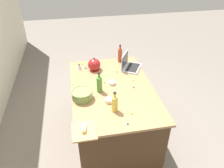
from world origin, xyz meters
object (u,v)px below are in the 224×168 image
bottle_olive (99,84)px  ramekin_medium (109,100)px  ramekin_small (112,83)px  bottle_oil (115,103)px  kettle (94,65)px  bottle_soy (120,55)px  kitchen_timer (79,67)px  mixing_bowl_large (82,95)px  butter_stick_left (84,128)px  laptop (130,65)px  cutting_board (84,131)px

bottle_olive → ramekin_medium: (-0.23, -0.07, -0.08)m
ramekin_small → ramekin_medium: (-0.35, 0.10, 0.00)m
bottle_oil → kettle: size_ratio=1.14×
bottle_soy → ramekin_small: size_ratio=3.31×
bottle_soy → kitchen_timer: 0.64m
mixing_bowl_large → bottle_soy: bearing=-37.8°
bottle_oil → ramekin_small: 0.52m
butter_stick_left → ramekin_medium: bearing=-38.6°
ramekin_medium → laptop: bearing=-31.0°
bottle_olive → kitchen_timer: bottle_olive is taller
ramekin_medium → mixing_bowl_large: bearing=67.3°
bottle_oil → kettle: 0.93m
ramekin_small → kitchen_timer: size_ratio=1.07×
cutting_board → laptop: bearing=-33.6°
laptop → bottle_oil: 0.97m
kettle → butter_stick_left: kettle is taller
kitchen_timer → kettle: bearing=-104.7°
mixing_bowl_large → cutting_board: 0.53m
laptop → bottle_olive: bottle_olive is taller
bottle_soy → ramekin_small: (-0.58, 0.23, -0.09)m
bottle_olive → ramekin_small: bearing=-55.3°
bottle_olive → ramekin_medium: bottle_olive is taller
bottle_olive → kitchen_timer: bearing=19.5°
kitchen_timer → bottle_soy: bearing=-79.3°
kettle → ramekin_small: bearing=-156.8°
mixing_bowl_large → bottle_oil: bearing=-130.5°
bottle_soy → butter_stick_left: 1.49m
bottle_soy → kettle: bottle_soy is taller
mixing_bowl_large → bottle_olive: bearing=-63.8°
bottle_olive → kettle: bearing=-0.1°
bottle_oil → ramekin_small: (0.51, -0.07, -0.08)m
laptop → mixing_bowl_large: (-0.60, 0.73, 0.01)m
bottle_soy → cutting_board: (-1.35, 0.66, -0.10)m
kettle → butter_stick_left: size_ratio=1.94×
ramekin_small → kitchen_timer: kitchen_timer is taller
ramekin_small → mixing_bowl_large: bearing=120.2°
laptop → bottle_soy: (0.22, 0.09, 0.06)m
mixing_bowl_large → ramekin_small: bearing=-59.8°
bottle_soy → ramekin_small: bearing=158.1°
mixing_bowl_large → kitchen_timer: bearing=-0.9°
bottle_soy → kettle: bearing=112.7°
bottle_olive → kitchen_timer: size_ratio=3.44×
cutting_board → bottle_soy: bearing=-26.0°
butter_stick_left → bottle_olive: bearing=-21.1°
cutting_board → ramekin_small: 0.87m
butter_stick_left → ramekin_medium: size_ratio=1.19×
bottle_oil → kitchen_timer: bottle_oil is taller
laptop → kitchen_timer: bearing=81.9°
laptop → butter_stick_left: size_ratio=3.45×
bottle_olive → butter_stick_left: 0.68m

